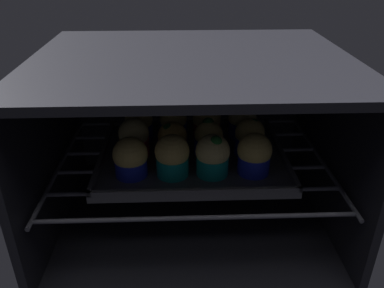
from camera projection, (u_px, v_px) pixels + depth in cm
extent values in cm
cube|color=black|center=(192.00, 215.00, 87.55)|extent=(59.00, 47.00, 1.50)
cube|color=black|center=(192.00, 61.00, 71.04)|extent=(59.00, 47.00, 1.50)
cube|color=black|center=(189.00, 104.00, 99.42)|extent=(59.00, 1.50, 34.00)
cube|color=black|center=(50.00, 148.00, 78.32)|extent=(1.50, 47.00, 34.00)
cube|color=black|center=(330.00, 143.00, 80.27)|extent=(1.50, 47.00, 34.00)
cylinder|color=#51515B|center=(196.00, 218.00, 64.07)|extent=(54.00, 0.80, 0.80)
cylinder|color=#51515B|center=(194.00, 192.00, 70.79)|extent=(54.00, 0.80, 0.80)
cylinder|color=#51515B|center=(193.00, 170.00, 77.51)|extent=(54.00, 0.80, 0.80)
cylinder|color=#51515B|center=(191.00, 152.00, 84.24)|extent=(54.00, 0.80, 0.80)
cylinder|color=#51515B|center=(190.00, 136.00, 90.96)|extent=(54.00, 0.80, 0.80)
cylinder|color=#51515B|center=(189.00, 123.00, 97.68)|extent=(54.00, 0.80, 0.80)
cylinder|color=#51515B|center=(62.00, 163.00, 79.96)|extent=(0.80, 42.00, 0.80)
cylinder|color=#51515B|center=(320.00, 158.00, 81.79)|extent=(0.80, 42.00, 0.80)
cube|color=#4C4C51|center=(192.00, 156.00, 80.47)|extent=(37.46, 29.90, 1.20)
cube|color=#4C4C51|center=(195.00, 192.00, 67.09)|extent=(37.46, 0.80, 1.00)
cube|color=#4C4C51|center=(190.00, 122.00, 92.83)|extent=(37.46, 0.80, 1.00)
cube|color=#4C4C51|center=(103.00, 153.00, 79.34)|extent=(0.80, 29.90, 1.00)
cube|color=#4C4C51|center=(280.00, 150.00, 80.58)|extent=(0.80, 29.90, 1.00)
cylinder|color=#1928B7|center=(131.00, 166.00, 72.13)|extent=(6.02, 6.02, 3.69)
sphere|color=#DBBC60|center=(130.00, 154.00, 70.96)|extent=(6.51, 6.51, 6.51)
cylinder|color=#0C8C84|center=(173.00, 166.00, 72.21)|extent=(6.02, 6.02, 3.69)
sphere|color=#DBBC60|center=(172.00, 151.00, 70.78)|extent=(6.41, 6.41, 6.41)
cylinder|color=#0C8C84|center=(212.00, 165.00, 72.49)|extent=(6.02, 6.02, 3.69)
sphere|color=#E0CC7A|center=(213.00, 151.00, 71.10)|extent=(6.37, 6.37, 6.37)
sphere|color=#1E6023|center=(216.00, 142.00, 69.23)|extent=(2.26, 2.26, 2.26)
cylinder|color=#1928B7|center=(253.00, 164.00, 72.93)|extent=(6.02, 6.02, 3.69)
sphere|color=#DBBC60|center=(255.00, 150.00, 71.57)|extent=(6.48, 6.48, 6.48)
cylinder|color=red|center=(135.00, 147.00, 78.92)|extent=(6.02, 6.02, 3.69)
sphere|color=#E0CC7A|center=(134.00, 133.00, 77.50)|extent=(6.17, 6.17, 6.17)
sphere|color=#1E6023|center=(133.00, 126.00, 76.19)|extent=(1.63, 1.63, 1.63)
cylinder|color=#7A238C|center=(173.00, 147.00, 78.85)|extent=(6.02, 6.02, 3.69)
sphere|color=gold|center=(172.00, 136.00, 77.72)|extent=(5.97, 5.97, 5.97)
sphere|color=#19511E|center=(169.00, 130.00, 76.51)|extent=(2.55, 2.55, 2.55)
cylinder|color=#1928B7|center=(208.00, 145.00, 79.43)|extent=(6.02, 6.02, 3.69)
sphere|color=#DBBC60|center=(209.00, 135.00, 78.33)|extent=(5.88, 5.88, 5.88)
sphere|color=#19511E|center=(208.00, 123.00, 77.85)|extent=(2.43, 2.43, 2.43)
cylinder|color=#1928B7|center=(249.00, 145.00, 79.50)|extent=(6.02, 6.02, 3.69)
sphere|color=#DBBC60|center=(250.00, 133.00, 78.19)|extent=(6.02, 6.02, 6.02)
sphere|color=#28702D|center=(253.00, 124.00, 77.31)|extent=(2.14, 2.14, 2.14)
cylinder|color=#1928B7|center=(140.00, 131.00, 85.41)|extent=(6.02, 6.02, 3.69)
sphere|color=#DBBC60|center=(139.00, 119.00, 84.08)|extent=(6.05, 6.05, 6.05)
sphere|color=#19511E|center=(135.00, 111.00, 83.58)|extent=(2.10, 2.10, 2.10)
cylinder|color=#1928B7|center=(173.00, 130.00, 85.73)|extent=(6.02, 6.02, 3.69)
sphere|color=#DBBC60|center=(173.00, 119.00, 84.43)|extent=(5.88, 5.88, 5.88)
cylinder|color=red|center=(207.00, 129.00, 86.22)|extent=(6.02, 6.02, 3.69)
sphere|color=#DBBC60|center=(207.00, 118.00, 84.98)|extent=(6.26, 6.26, 6.26)
sphere|color=#28702D|center=(204.00, 106.00, 84.66)|extent=(1.77, 1.77, 1.77)
cylinder|color=#1928B7|center=(242.00, 128.00, 86.62)|extent=(6.02, 6.02, 3.69)
sphere|color=#E0CC7A|center=(242.00, 117.00, 85.35)|extent=(6.23, 6.23, 6.23)
sphere|color=#1E6023|center=(247.00, 109.00, 83.31)|extent=(2.02, 2.02, 2.02)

